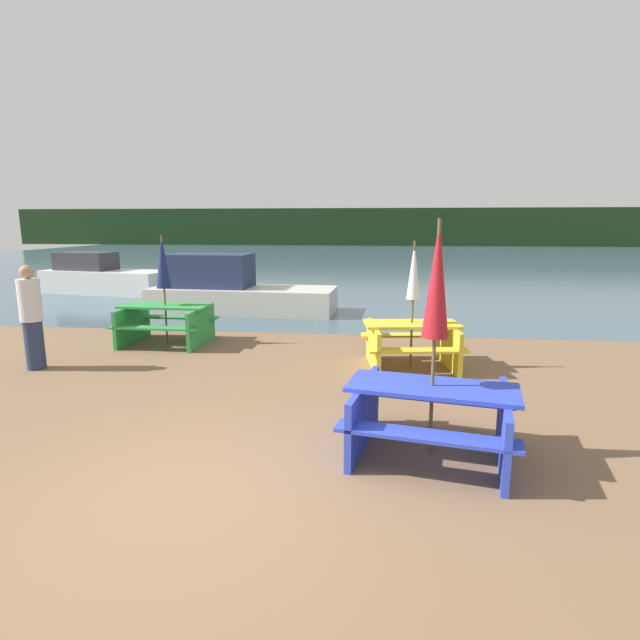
% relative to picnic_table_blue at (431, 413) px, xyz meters
% --- Properties ---
extents(ground_plane, '(60.00, 60.00, 0.00)m').
position_rel_picnic_table_blue_xyz_m(ground_plane, '(-2.10, -1.09, -0.45)').
color(ground_plane, brown).
extents(water, '(60.00, 50.00, 0.00)m').
position_rel_picnic_table_blue_xyz_m(water, '(-2.10, 30.59, -0.45)').
color(water, '#425B6B').
rests_on(water, ground_plane).
extents(far_treeline, '(80.00, 1.60, 4.00)m').
position_rel_picnic_table_blue_xyz_m(far_treeline, '(-2.10, 50.59, 1.55)').
color(far_treeline, '#193319').
rests_on(far_treeline, water).
extents(picnic_table_blue, '(1.92, 1.67, 0.74)m').
position_rel_picnic_table_blue_xyz_m(picnic_table_blue, '(0.00, 0.00, 0.00)').
color(picnic_table_blue, blue).
rests_on(picnic_table_blue, ground_plane).
extents(picnic_table_yellow, '(1.71, 1.58, 0.75)m').
position_rel_picnic_table_blue_xyz_m(picnic_table_yellow, '(0.00, 3.23, -0.00)').
color(picnic_table_yellow, yellow).
rests_on(picnic_table_yellow, ground_plane).
extents(picnic_table_green, '(1.74, 1.41, 0.78)m').
position_rel_picnic_table_blue_xyz_m(picnic_table_green, '(-4.73, 4.36, 0.02)').
color(picnic_table_green, green).
rests_on(picnic_table_green, ground_plane).
extents(umbrella_crimson, '(0.26, 0.26, 2.41)m').
position_rel_picnic_table_blue_xyz_m(umbrella_crimson, '(0.00, -0.00, 1.35)').
color(umbrella_crimson, brown).
rests_on(umbrella_crimson, ground_plane).
extents(umbrella_navy, '(0.29, 0.29, 2.14)m').
position_rel_picnic_table_blue_xyz_m(umbrella_navy, '(-4.73, 4.36, 1.16)').
color(umbrella_navy, brown).
rests_on(umbrella_navy, ground_plane).
extents(umbrella_white, '(0.21, 0.21, 2.09)m').
position_rel_picnic_table_blue_xyz_m(umbrella_white, '(0.00, 3.23, 1.13)').
color(umbrella_white, brown).
rests_on(umbrella_white, ground_plane).
extents(boat, '(5.04, 1.92, 1.55)m').
position_rel_picnic_table_blue_xyz_m(boat, '(-4.46, 8.16, 0.11)').
color(boat, beige).
rests_on(boat, water).
extents(boat_second, '(4.59, 2.23, 1.39)m').
position_rel_picnic_table_blue_xyz_m(boat_second, '(-10.00, 11.26, 0.07)').
color(boat_second, silver).
rests_on(boat_second, water).
extents(person, '(0.34, 0.34, 1.71)m').
position_rel_picnic_table_blue_xyz_m(person, '(-6.14, 2.42, 0.41)').
color(person, '#283351').
rests_on(person, ground_plane).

